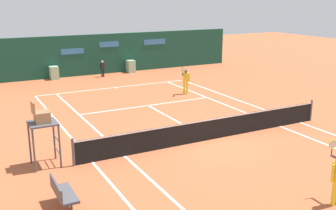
# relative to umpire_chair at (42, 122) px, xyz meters

# --- Properties ---
(ground_plane) EXTENTS (80.00, 80.00, 0.01)m
(ground_plane) POSITION_rel_umpire_chair_xyz_m (6.91, 0.04, -1.66)
(ground_plane) COLOR #B25633
(tennis_net) EXTENTS (12.10, 0.10, 1.07)m
(tennis_net) POSITION_rel_umpire_chair_xyz_m (6.91, -0.54, -1.16)
(tennis_net) COLOR #4C4C51
(tennis_net) RESTS_ON ground_plane
(sponsor_back_wall) EXTENTS (25.00, 1.02, 3.16)m
(sponsor_back_wall) POSITION_rel_umpire_chair_xyz_m (6.92, 16.44, -0.13)
(sponsor_back_wall) COLOR #144233
(sponsor_back_wall) RESTS_ON ground_plane
(umpire_chair) EXTENTS (1.00, 1.00, 2.46)m
(umpire_chair) POSITION_rel_umpire_chair_xyz_m (0.00, 0.00, 0.00)
(umpire_chair) COLOR #47474C
(umpire_chair) RESTS_ON ground_plane
(player_bench) EXTENTS (0.54, 1.36, 0.88)m
(player_bench) POSITION_rel_umpire_chair_xyz_m (-0.18, -3.40, -1.16)
(player_bench) COLOR #38383D
(player_bench) RESTS_ON ground_plane
(player_on_baseline) EXTENTS (0.82, 0.64, 1.83)m
(player_on_baseline) POSITION_rel_umpire_chair_xyz_m (10.22, 7.30, -0.72)
(player_on_baseline) COLOR yellow
(player_on_baseline) RESTS_ON ground_plane
(ball_kid_right_post) EXTENTS (0.42, 0.21, 1.27)m
(ball_kid_right_post) POSITION_rel_umpire_chair_xyz_m (7.38, 15.11, -0.93)
(ball_kid_right_post) COLOR black
(ball_kid_right_post) RESTS_ON ground_plane
(tennis_ball_by_sideline) EXTENTS (0.07, 0.07, 0.07)m
(tennis_ball_by_sideline) POSITION_rel_umpire_chair_xyz_m (7.25, 1.69, -1.63)
(tennis_ball_by_sideline) COLOR #CCE033
(tennis_ball_by_sideline) RESTS_ON ground_plane
(tennis_ball_near_service_line) EXTENTS (0.07, 0.07, 0.07)m
(tennis_ball_near_service_line) POSITION_rel_umpire_chair_xyz_m (8.01, 1.18, -1.63)
(tennis_ball_near_service_line) COLOR #CCE033
(tennis_ball_near_service_line) RESTS_ON ground_plane
(tennis_ball_mid_court) EXTENTS (0.07, 0.07, 0.07)m
(tennis_ball_mid_court) POSITION_rel_umpire_chair_xyz_m (11.22, 1.41, -1.63)
(tennis_ball_mid_court) COLOR #CCE033
(tennis_ball_mid_court) RESTS_ON ground_plane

